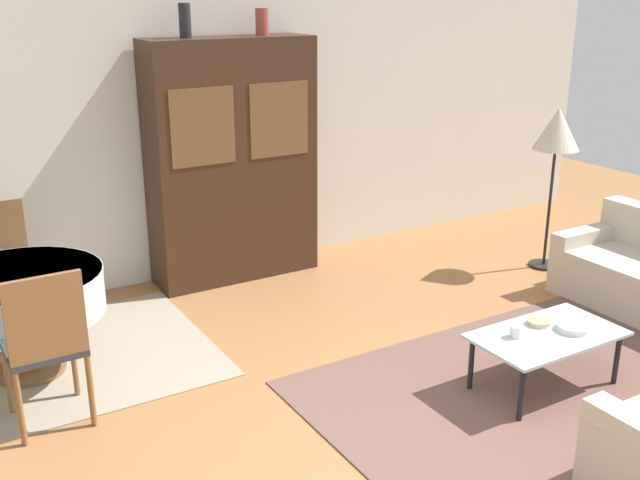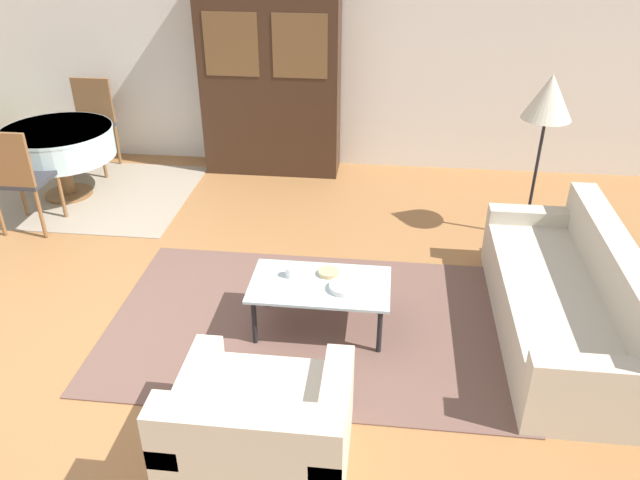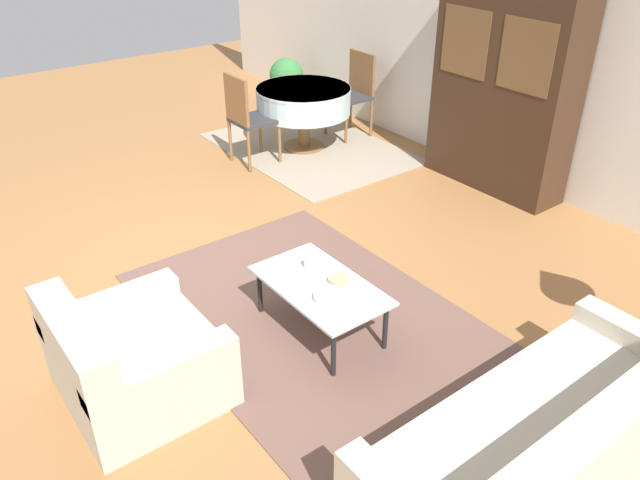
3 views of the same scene
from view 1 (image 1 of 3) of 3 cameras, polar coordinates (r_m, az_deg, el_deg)
name	(u,v)px [view 1 (image 1 of 3)]	position (r m, az deg, el deg)	size (l,w,h in m)	color
wall_back	(169,130)	(6.74, -11.42, 8.19)	(10.00, 0.06, 2.70)	silver
area_rug	(531,386)	(5.30, 15.78, -10.65)	(3.01, 1.92, 0.01)	brown
dining_rug	(37,367)	(5.69, -20.77, -9.04)	(2.42, 1.71, 0.01)	gray
coffee_table	(547,338)	(5.15, 16.90, -7.19)	(1.00, 0.57, 0.39)	black
display_cabinet	(232,161)	(6.71, -6.69, 5.97)	(1.49, 0.46, 2.14)	#382316
dining_table	(20,295)	(5.41, -21.89, -3.92)	(1.10, 1.10, 0.73)	brown
dining_chair_near	(45,340)	(4.70, -20.21, -7.16)	(0.44, 0.44, 1.01)	brown
dining_chair_far	(1,261)	(6.13, -23.15, -1.48)	(0.44, 0.44, 1.01)	brown
floor_lamp	(557,134)	(7.16, 17.60, 7.73)	(0.42, 0.42, 1.51)	black
cup	(516,332)	(5.02, 14.70, -6.76)	(0.08, 0.08, 0.08)	white
bowl	(574,328)	(5.22, 18.76, -6.33)	(0.22, 0.22, 0.04)	white
bowl_small	(539,322)	(5.24, 16.32, -6.04)	(0.15, 0.15, 0.03)	tan
vase_tall	(185,21)	(6.41, -10.26, 16.13)	(0.10, 0.10, 0.28)	#232328
vase_short	(262,22)	(6.69, -4.44, 16.24)	(0.11, 0.11, 0.23)	#9E4238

